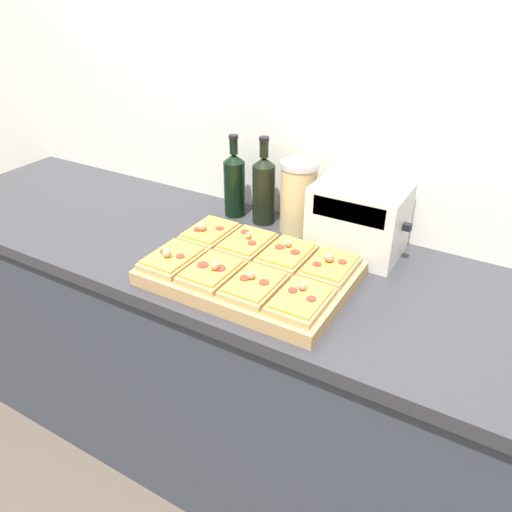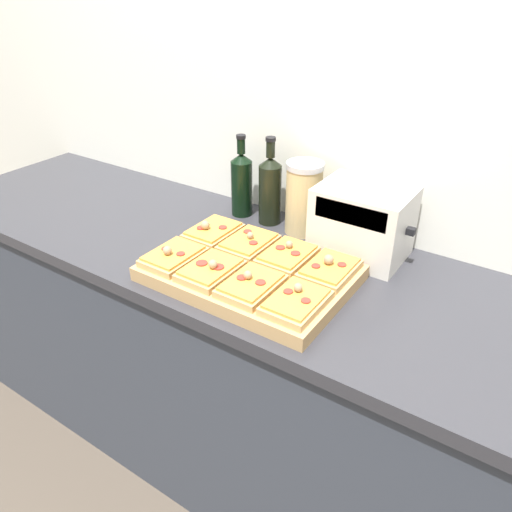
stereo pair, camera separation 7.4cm
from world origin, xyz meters
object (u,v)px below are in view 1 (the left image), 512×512
object	(u,v)px
wine_bottle	(264,189)
toaster_oven	(359,219)
cutting_board	(251,273)
grain_jar_tall	(298,197)
olive_oil_bottle	(234,183)

from	to	relation	value
wine_bottle	toaster_oven	world-z (taller)	wine_bottle
cutting_board	grain_jar_tall	world-z (taller)	grain_jar_tall
olive_oil_bottle	grain_jar_tall	world-z (taller)	olive_oil_bottle
cutting_board	wine_bottle	bearing A→B (deg)	113.94
grain_jar_tall	toaster_oven	distance (m)	0.22
wine_bottle	cutting_board	bearing A→B (deg)	-66.06
wine_bottle	olive_oil_bottle	bearing A→B (deg)	180.00
olive_oil_bottle	wine_bottle	size ratio (longest dim) A/B	0.96
olive_oil_bottle	wine_bottle	world-z (taller)	wine_bottle
grain_jar_tall	olive_oil_bottle	bearing A→B (deg)	180.00
olive_oil_bottle	toaster_oven	bearing A→B (deg)	-4.19
cutting_board	toaster_oven	xyz separation A→B (m)	(0.20, 0.30, 0.09)
wine_bottle	grain_jar_tall	xyz separation A→B (m)	(0.13, 0.00, -0.00)
olive_oil_bottle	toaster_oven	size ratio (longest dim) A/B	0.99
olive_oil_bottle	wine_bottle	bearing A→B (deg)	-0.00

